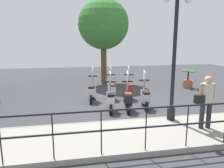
% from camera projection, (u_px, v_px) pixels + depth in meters
% --- Properties ---
extents(ground_plane, '(28.00, 28.00, 0.00)m').
position_uv_depth(ground_plane, '(124.00, 105.00, 9.43)').
color(ground_plane, '#38383D').
extents(promenade_walkway, '(2.20, 20.00, 0.15)m').
position_uv_depth(promenade_walkway, '(150.00, 133.00, 6.39)').
color(promenade_walkway, gray).
rests_on(promenade_walkway, ground_plane).
extents(fence_railing, '(0.04, 16.03, 1.07)m').
position_uv_depth(fence_railing, '(167.00, 119.00, 5.22)').
color(fence_railing, black).
rests_on(fence_railing, promenade_walkway).
extents(lamp_post_near, '(0.26, 0.90, 4.30)m').
position_uv_depth(lamp_post_near, '(174.00, 62.00, 6.90)').
color(lamp_post_near, black).
rests_on(lamp_post_near, promenade_walkway).
extents(pedestrian_with_bag, '(0.34, 0.65, 1.59)m').
position_uv_depth(pedestrian_with_bag, '(206.00, 98.00, 6.38)').
color(pedestrian_with_bag, '#28282D').
rests_on(pedestrian_with_bag, promenade_walkway).
extents(tree_distant, '(3.12, 3.12, 5.29)m').
position_uv_depth(tree_distant, '(103.00, 24.00, 13.43)').
color(tree_distant, brown).
rests_on(tree_distant, ground_plane).
extents(potted_palm, '(1.06, 0.66, 1.05)m').
position_uv_depth(potted_palm, '(188.00, 80.00, 12.74)').
color(potted_palm, '#9E5B3D').
rests_on(potted_palm, ground_plane).
extents(scooter_near_0, '(1.23, 0.46, 1.54)m').
position_uv_depth(scooter_near_0, '(145.00, 97.00, 8.83)').
color(scooter_near_0, black).
rests_on(scooter_near_0, ground_plane).
extents(scooter_near_1, '(1.23, 0.47, 1.54)m').
position_uv_depth(scooter_near_1, '(128.00, 99.00, 8.54)').
color(scooter_near_1, black).
rests_on(scooter_near_1, ground_plane).
extents(scooter_near_2, '(1.23, 0.45, 1.54)m').
position_uv_depth(scooter_near_2, '(111.00, 100.00, 8.47)').
color(scooter_near_2, black).
rests_on(scooter_near_2, ground_plane).
extents(scooter_far_0, '(1.23, 0.47, 1.54)m').
position_uv_depth(scooter_far_0, '(129.00, 89.00, 10.25)').
color(scooter_far_0, black).
rests_on(scooter_far_0, ground_plane).
extents(scooter_far_1, '(1.23, 0.44, 1.54)m').
position_uv_depth(scooter_far_1, '(112.00, 89.00, 10.23)').
color(scooter_far_1, black).
rests_on(scooter_far_1, ground_plane).
extents(scooter_far_2, '(1.22, 0.50, 1.54)m').
position_uv_depth(scooter_far_2, '(92.00, 91.00, 9.84)').
color(scooter_far_2, black).
rests_on(scooter_far_2, ground_plane).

